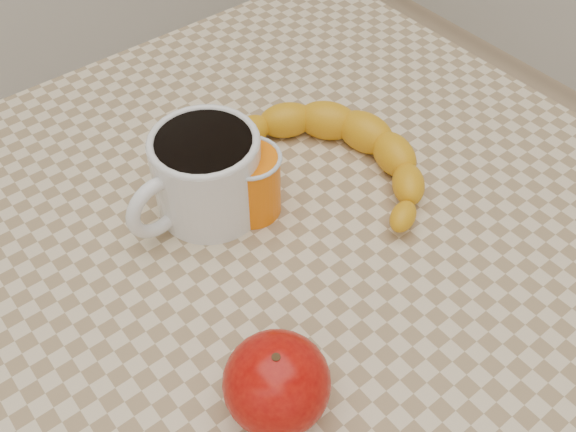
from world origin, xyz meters
TOP-DOWN VIEW (x-y plane):
  - table at (0.00, 0.00)m, footprint 0.80×0.80m
  - coffee_mug at (-0.05, 0.08)m, footprint 0.16×0.12m
  - orange_juice_glass at (-0.01, 0.05)m, footprint 0.07×0.07m
  - apple at (-0.13, -0.15)m, footprint 0.11×0.11m
  - banana at (0.09, 0.04)m, footprint 0.35×0.39m

SIDE VIEW (x-z plane):
  - table at x=0.00m, z-range 0.29..1.04m
  - banana at x=0.09m, z-range 0.75..0.80m
  - orange_juice_glass at x=-0.01m, z-range 0.75..0.83m
  - apple at x=-0.13m, z-range 0.75..0.83m
  - coffee_mug at x=-0.05m, z-range 0.75..0.85m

